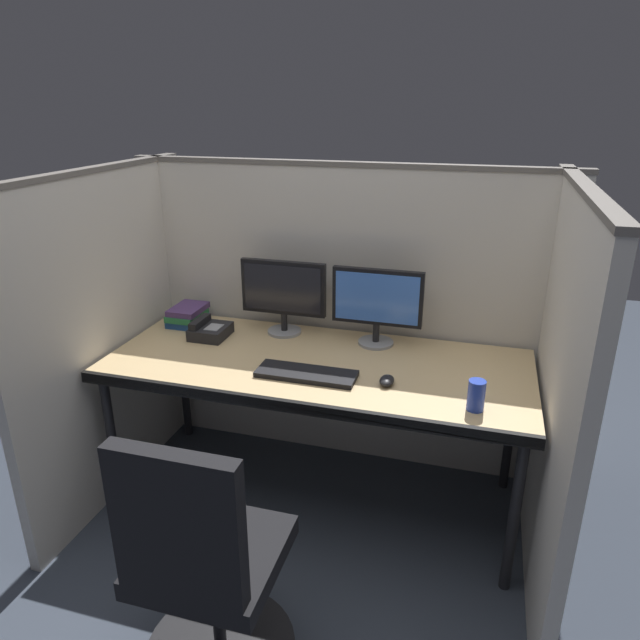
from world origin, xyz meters
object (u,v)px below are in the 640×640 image
Objects in this scene: desk at (316,372)px; monitor_right at (377,302)px; monitor_left at (283,292)px; book_stack at (188,315)px; office_chair at (208,590)px; desk_phone at (209,330)px; computer_mouse at (387,380)px; soda_can at (476,395)px; keyboard_main at (306,374)px.

monitor_right is at bearing 51.74° from desk.
monitor_right is (0.47, -0.01, 0.00)m from monitor_left.
monitor_left is at bearing 2.24° from book_stack.
desk is 1.05m from office_chair.
desk_phone is at bearing -170.35° from monitor_right.
computer_mouse is 1.19m from book_stack.
book_stack is 1.16× the size of desk_phone.
monitor_left reaches higher than computer_mouse.
monitor_right is 1.02m from book_stack.
soda_can reaches higher than desk.
soda_can is (0.78, 0.75, 0.44)m from office_chair.
monitor_left reaches higher than desk_phone.
monitor_left is at bearing 178.42° from monitor_right.
desk is 8.63× the size of book_stack.
office_chair is 1.43m from monitor_right.
office_chair is 5.13× the size of desk_phone.
monitor_right is at bearing 82.30° from office_chair.
book_stack is at bearing 161.08° from soda_can.
desk_phone is 1.35m from soda_can.
monitor_left is at bearing 151.01° from soda_can.
monitor_left is 1.10m from soda_can.
soda_can is at bearing -16.29° from desk_phone.
desk_phone is 1.56× the size of soda_can.
book_stack reaches higher than keyboard_main.
soda_can is at bearing -18.88° from desk.
keyboard_main is 0.66m from desk_phone.
office_chair is at bearing -65.25° from desk_phone.
monitor_right is (0.29, 1.27, 0.59)m from office_chair.
desk is 4.42× the size of keyboard_main.
monitor_left reaches higher than desk.
monitor_left is at bearing 145.15° from computer_mouse.
soda_can is (0.48, -0.52, -0.15)m from monitor_right.
desk is 15.57× the size of soda_can.
computer_mouse is at bearing -15.76° from desk_phone.
desk_phone is at bearing 164.24° from computer_mouse.
monitor_right is 1.95× the size of book_stack.
office_chair is 4.43× the size of book_stack.
book_stack is 1.81× the size of soda_can.
desk_phone is (-0.81, -0.14, -0.18)m from monitor_right.
monitor_left is at bearing 131.22° from desk.
monitor_right reaches higher than soda_can.
keyboard_main reaches higher than desk.
desk is at bearing -128.26° from monitor_right.
office_chair is 2.27× the size of monitor_left.
desk is at bearing 161.12° from soda_can.
keyboard_main is 2.26× the size of desk_phone.
office_chair is 1.16m from soda_can.
computer_mouse is at bearing -19.32° from book_stack.
soda_can is (0.36, -0.11, 0.04)m from computer_mouse.
office_chair is 1.31m from desk_phone.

